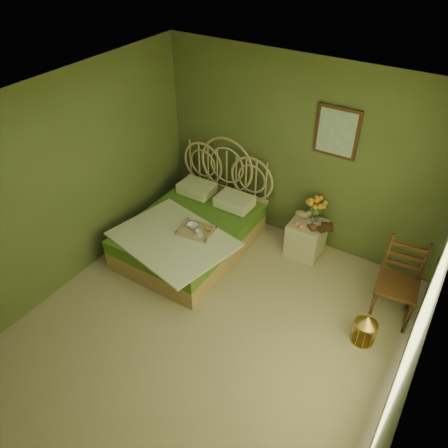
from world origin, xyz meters
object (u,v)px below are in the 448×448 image
Objects in this scene: chair at (401,276)px; birdcage at (365,329)px; nightstand at (308,232)px; bed at (192,230)px.

birdcage is at bearing -109.22° from chair.
nightstand is 0.90× the size of chair.
nightstand is 1.42m from chair.
bed is 2.61m from birdcage.
birdcage is (-0.15, -0.62, -0.38)m from chair.
birdcage is (1.18, -1.08, -0.15)m from nightstand.
birdcage is at bearing -42.61° from nightstand.
chair is (2.73, 0.30, 0.28)m from bed.
chair is (1.33, -0.46, 0.23)m from nightstand.
chair is at bearing 6.17° from bed.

